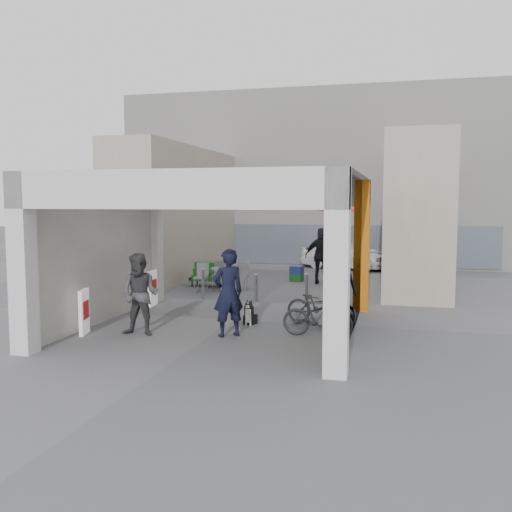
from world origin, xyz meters
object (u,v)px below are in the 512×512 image
(cafe_set, at_px, (221,280))
(produce_stand, at_px, (209,277))
(man_elderly, at_px, (341,285))
(white_van, at_px, (344,254))
(bicycle_front, at_px, (321,306))
(man_with_dog, at_px, (228,293))
(man_crates, at_px, (322,256))
(border_collie, at_px, (250,315))
(man_back_turned, at_px, (140,295))
(bicycle_rear, at_px, (317,316))

(cafe_set, relative_size, produce_stand, 1.24)
(man_elderly, distance_m, white_van, 10.16)
(produce_stand, relative_size, bicycle_front, 0.71)
(man_with_dog, height_order, man_crates, man_crates)
(border_collie, relative_size, man_back_turned, 0.34)
(man_crates, height_order, bicycle_front, man_crates)
(bicycle_rear, bearing_deg, cafe_set, 40.30)
(produce_stand, height_order, border_collie, produce_stand)
(cafe_set, relative_size, border_collie, 2.54)
(bicycle_front, bearing_deg, man_crates, 22.92)
(cafe_set, height_order, man_crates, man_crates)
(man_elderly, bearing_deg, man_with_dog, -149.78)
(man_back_turned, relative_size, bicycle_front, 1.03)
(man_back_turned, distance_m, man_elderly, 5.28)
(border_collie, height_order, white_van, white_van)
(man_crates, height_order, white_van, man_crates)
(border_collie, height_order, man_back_turned, man_back_turned)
(cafe_set, distance_m, man_crates, 3.85)
(man_with_dog, distance_m, white_van, 13.20)
(man_with_dog, bearing_deg, man_back_turned, -26.97)
(border_collie, height_order, bicycle_front, bicycle_front)
(produce_stand, xyz_separation_m, white_van, (4.07, 6.23, 0.31))
(produce_stand, distance_m, border_collie, 6.42)
(white_van, bearing_deg, man_crates, -166.51)
(produce_stand, relative_size, man_with_dog, 0.65)
(border_collie, bearing_deg, cafe_set, 133.33)
(produce_stand, xyz_separation_m, border_collie, (2.98, -5.68, -0.08))
(produce_stand, bearing_deg, bicycle_front, -64.37)
(man_back_turned, relative_size, man_crates, 0.90)
(man_with_dog, bearing_deg, man_crates, -134.53)
(man_with_dog, bearing_deg, bicycle_front, -177.46)
(produce_stand, height_order, man_elderly, man_elderly)
(produce_stand, distance_m, man_back_turned, 7.37)
(border_collie, distance_m, white_van, 11.97)
(bicycle_front, bearing_deg, produce_stand, 56.31)
(man_back_turned, height_order, man_elderly, man_back_turned)
(man_with_dog, relative_size, white_van, 0.51)
(cafe_set, relative_size, white_van, 0.42)
(cafe_set, distance_m, produce_stand, 1.03)
(border_collie, height_order, bicycle_rear, bicycle_rear)
(border_collie, xyz_separation_m, man_with_dog, (-0.15, -1.23, 0.72))
(man_with_dog, height_order, bicycle_rear, man_with_dog)
(border_collie, relative_size, man_elderly, 0.39)
(produce_stand, bearing_deg, border_collie, -77.76)
(man_crates, relative_size, bicycle_rear, 1.29)
(man_back_turned, bearing_deg, cafe_set, 90.55)
(produce_stand, height_order, bicycle_front, bicycle_front)
(border_collie, bearing_deg, produce_stand, 135.91)
(produce_stand, height_order, bicycle_rear, bicycle_rear)
(produce_stand, distance_m, bicycle_rear, 8.05)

